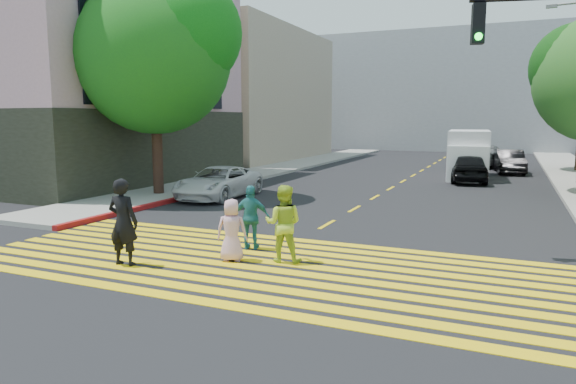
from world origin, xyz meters
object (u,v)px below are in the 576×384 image
Objects in this scene: white_van at (468,156)px; pedestrian_man at (123,222)px; tree_left at (156,48)px; pedestrian_woman at (283,224)px; pedestrian_child at (232,230)px; pedestrian_extra at (251,217)px; white_sedan at (219,182)px; dark_car_near at (468,167)px; silver_car at (486,156)px; dark_car_parked at (509,162)px.

pedestrian_man is at bearing -108.77° from white_van.
tree_left is 4.61× the size of pedestrian_man.
pedestrian_child is at bearing 7.54° from pedestrian_woman.
pedestrian_extra is 0.35× the size of white_sedan.
white_van reaches higher than pedestrian_extra.
dark_car_near reaches higher than white_sedan.
dark_car_near is at bearing 94.98° from silver_car.
pedestrian_child is 20.02m from white_van.
pedestrian_man is 1.21× the size of pedestrian_extra.
tree_left is 5.91m from white_sedan.
pedestrian_extra is 8.57m from white_sedan.
white_sedan is (-5.09, 6.89, -0.16)m from pedestrian_extra.
pedestrian_man is 3.06m from pedestrian_extra.
dark_car_near is at bearing -112.02° from pedestrian_man.
dark_car_near is at bearing -88.86° from white_van.
pedestrian_woman reaches higher than white_sedan.
pedestrian_child is 1.14m from pedestrian_extra.
pedestrian_woman is 19.45m from white_van.
pedestrian_child reaches higher than dark_car_parked.
pedestrian_extra reaches higher than silver_car.
white_van is at bearing 51.71° from white_sedan.
pedestrian_man is at bearing 38.53° from pedestrian_extra.
pedestrian_woman is 27.15m from silver_car.
pedestrian_man reaches higher than pedestrian_child.
pedestrian_extra reaches higher than white_sedan.
pedestrian_man is 0.46× the size of dark_car_parked.
tree_left is 5.60× the size of pedestrian_extra.
white_sedan is 1.05× the size of dark_car_near.
tree_left reaches higher than silver_car.
pedestrian_child is 0.26× the size of white_van.
pedestrian_man reaches higher than dark_car_near.
pedestrian_woman is 0.31× the size of white_van.
tree_left is at bearing -63.79° from pedestrian_child.
tree_left reaches higher than pedestrian_woman.
pedestrian_extra is 0.31× the size of silver_car.
silver_car is (0.45, 9.63, -0.01)m from dark_car_near.
white_van reaches higher than dark_car_near.
pedestrian_man is 3.52m from pedestrian_woman.
dark_car_near reaches higher than silver_car.
pedestrian_woman is at bearing 73.51° from dark_car_near.
pedestrian_woman is at bearing -51.88° from white_sedan.
tree_left is at bearing -62.25° from pedestrian_man.
pedestrian_extra reaches higher than dark_car_parked.
tree_left is 23.80m from silver_car.
pedestrian_woman is (8.68, -6.98, -5.13)m from tree_left.
dark_car_near is 0.78× the size of white_van.
pedestrian_child is at bearing -153.36° from pedestrian_man.
pedestrian_man is 0.42× the size of white_sedan.
silver_car is 7.73m from white_van.
white_sedan is at bearing 39.63° from dark_car_near.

